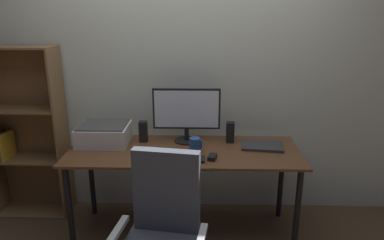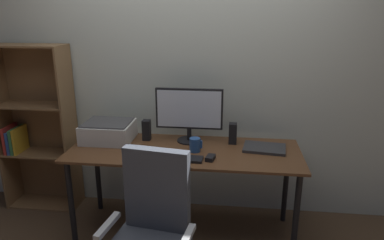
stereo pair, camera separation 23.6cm
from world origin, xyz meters
The scene contains 12 objects.
ground_plane centered at (0.00, 0.00, 0.00)m, with size 12.00×12.00×0.00m, color #4C3826.
back_wall centered at (0.00, 0.50, 1.30)m, with size 6.40×0.10×2.60m, color beige.
desk centered at (0.00, 0.00, 0.66)m, with size 1.79×0.66×0.74m.
monitor centered at (0.01, 0.19, 0.99)m, with size 0.54×0.20×0.44m.
keyboard centered at (0.02, -0.19, 0.75)m, with size 0.29×0.11×0.02m, color black.
mouse centered at (0.22, -0.17, 0.76)m, with size 0.06×0.10×0.03m, color black.
coffee_mug centered at (0.09, -0.02, 0.79)m, with size 0.10×0.08×0.11m.
laptop centered at (0.62, 0.08, 0.75)m, with size 0.32×0.23×0.02m, color #2D2D30.
speaker_left centered at (-0.34, 0.18, 0.82)m, with size 0.06×0.07×0.17m, color black.
speaker_right centered at (0.37, 0.18, 0.82)m, with size 0.06×0.07×0.17m, color black.
printer centered at (-0.65, 0.13, 0.82)m, with size 0.40×0.34×0.16m.
bookshelf centered at (-1.41, 0.33, 0.74)m, with size 0.65×0.28×1.50m.
Camera 2 is at (0.37, -2.54, 1.78)m, focal length 33.29 mm.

